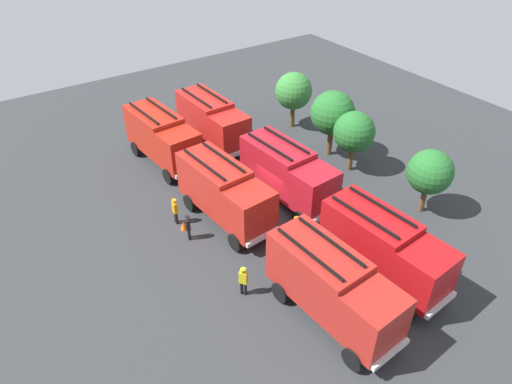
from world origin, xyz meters
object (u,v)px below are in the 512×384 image
fire_truck_5 (384,246)px  firefighter_0 (243,280)px  firefighter_2 (188,226)px  tree_1 (333,113)px  firefighter_3 (188,177)px  tree_2 (354,132)px  tree_0 (294,91)px  fire_truck_0 (162,136)px  fire_truck_4 (287,172)px  traffic_cone_0 (184,226)px  fire_truck_1 (225,191)px  fire_truck_2 (333,285)px  fire_truck_3 (212,120)px  firefighter_1 (175,210)px  tree_3 (430,172)px  firefighter_4 (296,228)px

fire_truck_5 → firefighter_0: (-3.05, -6.72, -1.14)m
firefighter_2 → tree_1: 14.01m
firefighter_3 → tree_2: size_ratio=0.38×
firefighter_3 → firefighter_0: bearing=154.9°
tree_0 → tree_2: tree_0 is taller
fire_truck_0 → firefighter_3: size_ratio=4.30×
fire_truck_4 → tree_2: (-0.35, 6.07, 0.89)m
firefighter_2 → tree_2: size_ratio=0.38×
traffic_cone_0 → fire_truck_5: bearing=36.1°
firefighter_0 → tree_1: tree_1 is taller
fire_truck_1 → firefighter_2: (0.37, -2.77, -1.20)m
fire_truck_2 → fire_truck_3: size_ratio=1.01×
fire_truck_1 → fire_truck_4: (0.46, 4.43, 0.00)m
firefighter_2 → fire_truck_2: bearing=128.7°
fire_truck_5 → firefighter_1: (-10.30, -6.99, -1.15)m
fire_truck_5 → fire_truck_1: bearing=-158.9°
fire_truck_1 → fire_truck_4: same height
firefighter_1 → fire_truck_5: bearing=-51.6°
fire_truck_3 → fire_truck_4: 9.14m
tree_1 → fire_truck_3: bearing=-133.4°
firefighter_1 → tree_0: tree_0 is taller
fire_truck_2 → firefighter_0: fire_truck_2 is taller
fire_truck_0 → firefighter_3: bearing=-7.3°
firefighter_0 → firefighter_3: bearing=43.2°
firefighter_0 → tree_2: tree_2 is taller
fire_truck_2 → traffic_cone_0: fire_truck_2 is taller
fire_truck_2 → fire_truck_4: (-8.97, 4.20, 0.00)m
fire_truck_2 → firefighter_1: (-10.82, -2.97, -1.15)m
fire_truck_5 → firefighter_1: bearing=-150.2°
fire_truck_0 → tree_0: bearing=81.6°
fire_truck_3 → firefighter_3: (4.43, -4.51, -1.19)m
firefighter_3 → tree_3: bearing=-146.7°
fire_truck_1 → firefighter_3: 4.43m
fire_truck_0 → fire_truck_1: same height
fire_truck_4 → tree_1: 7.04m
fire_truck_4 → firefighter_1: size_ratio=4.14×
firefighter_4 → tree_0: bearing=68.1°
firefighter_3 → firefighter_1: bearing=127.1°
tree_2 → tree_3: size_ratio=1.04×
firefighter_0 → tree_3: bearing=-37.2°
firefighter_3 → tree_3: (10.57, 11.26, 1.96)m
fire_truck_0 → fire_truck_2: size_ratio=1.00×
firefighter_2 → firefighter_3: size_ratio=0.99×
tree_2 → firefighter_4: bearing=-64.1°
traffic_cone_0 → fire_truck_3: bearing=140.1°
fire_truck_3 → fire_truck_5: (17.58, 0.14, 0.00)m
tree_1 → firefighter_2: bearing=-78.3°
tree_0 → traffic_cone_0: bearing=-62.9°
tree_0 → tree_3: tree_0 is taller
fire_truck_2 → fire_truck_5: same height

